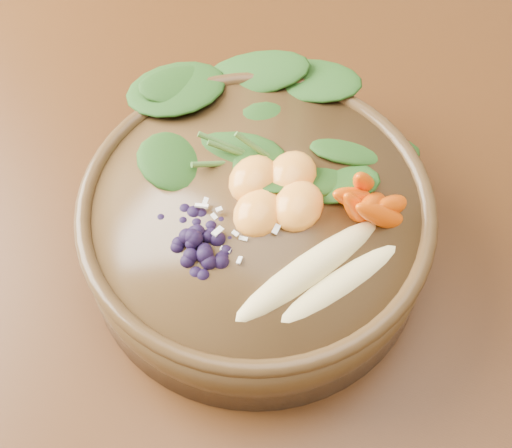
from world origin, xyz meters
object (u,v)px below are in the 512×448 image
(kale_heap, at_px, (283,118))
(carrot_cluster, at_px, (379,171))
(stoneware_bowl, at_px, (256,230))
(mandarin_cluster, at_px, (276,184))
(blueberry_pile, at_px, (193,230))
(banana_halves, at_px, (326,267))

(kale_heap, xyz_separation_m, carrot_cluster, (0.10, -0.03, 0.02))
(kale_heap, height_order, carrot_cluster, carrot_cluster)
(stoneware_bowl, distance_m, kale_heap, 0.10)
(stoneware_bowl, distance_m, mandarin_cluster, 0.06)
(blueberry_pile, bearing_deg, mandarin_cluster, 66.07)
(mandarin_cluster, bearing_deg, banana_halves, -34.41)
(banana_halves, bearing_deg, carrot_cluster, 113.06)
(kale_heap, bearing_deg, carrot_cluster, -14.15)
(kale_heap, distance_m, mandarin_cluster, 0.07)
(banana_halves, bearing_deg, kale_heap, 156.45)
(blueberry_pile, bearing_deg, stoneware_bowl, 68.20)
(carrot_cluster, xyz_separation_m, banana_halves, (-0.00, -0.09, -0.03))
(stoneware_bowl, bearing_deg, mandarin_cluster, 59.00)
(carrot_cluster, xyz_separation_m, blueberry_pile, (-0.11, -0.11, -0.02))
(banana_halves, bearing_deg, stoneware_bowl, -177.26)
(kale_heap, relative_size, carrot_cluster, 2.38)
(kale_heap, height_order, blueberry_pile, kale_heap)
(stoneware_bowl, relative_size, mandarin_cluster, 3.15)
(kale_heap, distance_m, carrot_cluster, 0.11)
(kale_heap, height_order, banana_halves, kale_heap)
(banana_halves, distance_m, mandarin_cluster, 0.09)
(stoneware_bowl, relative_size, banana_halves, 1.93)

